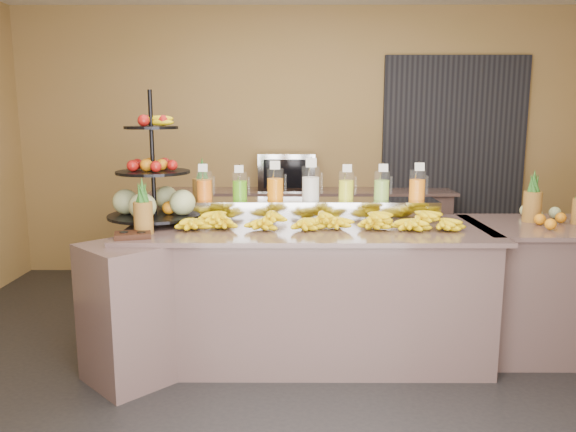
{
  "coord_description": "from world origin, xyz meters",
  "views": [
    {
      "loc": [
        -0.13,
        -3.5,
        1.69
      ],
      "look_at": [
        -0.14,
        0.3,
        1.01
      ],
      "focal_mm": 35.0,
      "sensor_mm": 36.0,
      "label": 1
    }
  ],
  "objects_px": {
    "oven_warmer": "(287,172)",
    "pitcher_tray": "(311,210)",
    "fruit_stand": "(160,190)",
    "condiment_caddy": "(133,235)",
    "right_fruit_pile": "(559,215)",
    "banana_heap": "(318,218)"
  },
  "relations": [
    {
      "from": "fruit_stand",
      "to": "oven_warmer",
      "type": "bearing_deg",
      "value": 49.89
    },
    {
      "from": "fruit_stand",
      "to": "pitcher_tray",
      "type": "bearing_deg",
      "value": -7.35
    },
    {
      "from": "right_fruit_pile",
      "to": "fruit_stand",
      "type": "bearing_deg",
      "value": 178.19
    },
    {
      "from": "banana_heap",
      "to": "condiment_caddy",
      "type": "bearing_deg",
      "value": -165.92
    },
    {
      "from": "banana_heap",
      "to": "fruit_stand",
      "type": "bearing_deg",
      "value": 169.44
    },
    {
      "from": "right_fruit_pile",
      "to": "condiment_caddy",
      "type": "bearing_deg",
      "value": -171.77
    },
    {
      "from": "banana_heap",
      "to": "pitcher_tray",
      "type": "bearing_deg",
      "value": 96.95
    },
    {
      "from": "pitcher_tray",
      "to": "fruit_stand",
      "type": "xyz_separation_m",
      "value": [
        -1.08,
        -0.12,
        0.16
      ]
    },
    {
      "from": "condiment_caddy",
      "to": "right_fruit_pile",
      "type": "distance_m",
      "value": 2.91
    },
    {
      "from": "pitcher_tray",
      "to": "fruit_stand",
      "type": "distance_m",
      "value": 1.1
    },
    {
      "from": "banana_heap",
      "to": "fruit_stand",
      "type": "height_order",
      "value": "fruit_stand"
    },
    {
      "from": "fruit_stand",
      "to": "oven_warmer",
      "type": "height_order",
      "value": "fruit_stand"
    },
    {
      "from": "pitcher_tray",
      "to": "oven_warmer",
      "type": "xyz_separation_m",
      "value": [
        -0.19,
        1.67,
        0.12
      ]
    },
    {
      "from": "fruit_stand",
      "to": "oven_warmer",
      "type": "relative_size",
      "value": 1.64
    },
    {
      "from": "pitcher_tray",
      "to": "fruit_stand",
      "type": "relative_size",
      "value": 1.97
    },
    {
      "from": "banana_heap",
      "to": "oven_warmer",
      "type": "distance_m",
      "value": 2.01
    },
    {
      "from": "oven_warmer",
      "to": "fruit_stand",
      "type": "bearing_deg",
      "value": -115.85
    },
    {
      "from": "oven_warmer",
      "to": "pitcher_tray",
      "type": "bearing_deg",
      "value": -83.0
    },
    {
      "from": "banana_heap",
      "to": "right_fruit_pile",
      "type": "xyz_separation_m",
      "value": [
        1.7,
        0.12,
        0.0
      ]
    },
    {
      "from": "pitcher_tray",
      "to": "condiment_caddy",
      "type": "bearing_deg",
      "value": -151.43
    },
    {
      "from": "fruit_stand",
      "to": "condiment_caddy",
      "type": "bearing_deg",
      "value": -111.29
    },
    {
      "from": "banana_heap",
      "to": "fruit_stand",
      "type": "xyz_separation_m",
      "value": [
        -1.12,
        0.21,
        0.17
      ]
    }
  ]
}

